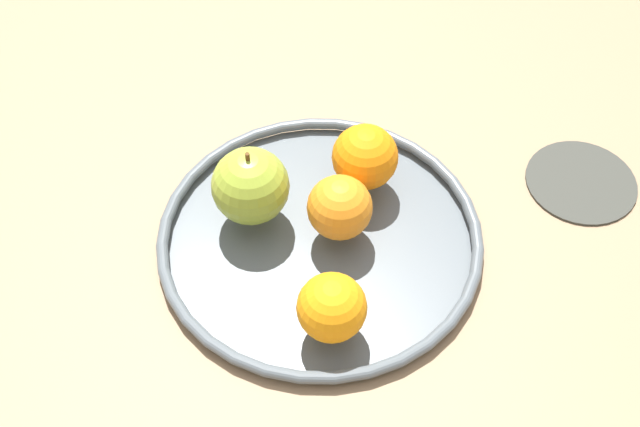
{
  "coord_description": "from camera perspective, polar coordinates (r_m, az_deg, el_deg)",
  "views": [
    {
      "loc": [
        48.01,
        -13.69,
        67.74
      ],
      "look_at": [
        0.0,
        0.0,
        4.8
      ],
      "focal_mm": 46.3,
      "sensor_mm": 36.0,
      "label": 1
    }
  ],
  "objects": [
    {
      "name": "ambient_coaster",
      "position": [
        0.93,
        17.72,
        1.99
      ],
      "size": [
        11.91,
        11.91,
        0.6
      ],
      "primitive_type": "cylinder",
      "color": "#363831",
      "rests_on": "ground_plane"
    },
    {
      "name": "orange_center",
      "position": [
        0.74,
        0.82,
        -6.52
      ],
      "size": [
        6.39,
        6.39,
        6.39
      ],
      "primitive_type": "sphere",
      "color": "orange",
      "rests_on": "fruit_bowl"
    },
    {
      "name": "apple",
      "position": [
        0.82,
        -4.83,
        1.9
      ],
      "size": [
        7.82,
        7.82,
        8.62
      ],
      "color": "#95AE32",
      "rests_on": "fruit_bowl"
    },
    {
      "name": "ground_plane",
      "position": [
        0.86,
        0.0,
        -2.82
      ],
      "size": [
        125.36,
        125.36,
        4.0
      ],
      "primitive_type": "cube",
      "color": "#917656"
    },
    {
      "name": "fruit_bowl",
      "position": [
        0.83,
        0.0,
        -1.66
      ],
      "size": [
        32.95,
        32.95,
        1.8
      ],
      "color": "#525C61",
      "rests_on": "ground_plane"
    },
    {
      "name": "orange_back_right",
      "position": [
        0.8,
        1.39,
        0.37
      ],
      "size": [
        6.5,
        6.5,
        6.5
      ],
      "primitive_type": "sphere",
      "color": "orange",
      "rests_on": "fruit_bowl"
    },
    {
      "name": "orange_back_left",
      "position": [
        0.85,
        3.13,
        3.92
      ],
      "size": [
        6.87,
        6.87,
        6.87
      ],
      "primitive_type": "sphere",
      "color": "orange",
      "rests_on": "fruit_bowl"
    }
  ]
}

